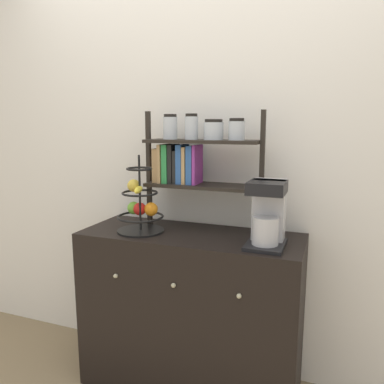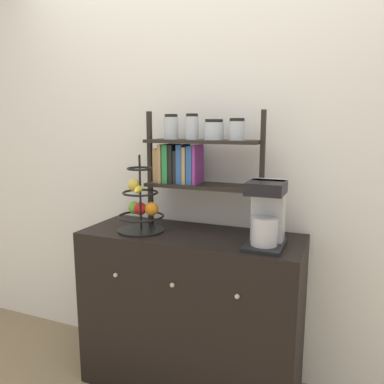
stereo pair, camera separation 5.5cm
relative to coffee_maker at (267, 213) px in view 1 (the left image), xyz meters
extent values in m
cube|color=silver|center=(-0.42, 0.33, 0.23)|extent=(7.00, 0.05, 2.60)
cube|color=black|center=(-0.42, 0.05, -0.61)|extent=(1.20, 0.46, 0.91)
sphere|color=#B2AD8C|center=(-0.75, -0.19, -0.36)|extent=(0.02, 0.02, 0.02)
sphere|color=#B2AD8C|center=(-0.42, -0.19, -0.36)|extent=(0.02, 0.02, 0.02)
sphere|color=#B2AD8C|center=(-0.09, -0.19, -0.36)|extent=(0.02, 0.02, 0.02)
cube|color=black|center=(0.00, -0.02, -0.15)|extent=(0.18, 0.24, 0.02)
cube|color=#B7B7BC|center=(0.00, 0.04, 0.01)|extent=(0.15, 0.10, 0.30)
cylinder|color=#B7B7BC|center=(0.00, -0.05, -0.08)|extent=(0.13, 0.13, 0.13)
cube|color=black|center=(0.00, -0.04, 0.13)|extent=(0.17, 0.19, 0.06)
cylinder|color=black|center=(-0.69, -0.01, -0.16)|extent=(0.26, 0.26, 0.01)
cylinder|color=black|center=(-0.69, -0.01, 0.06)|extent=(0.01, 0.01, 0.41)
torus|color=black|center=(-0.69, -0.01, -0.08)|extent=(0.26, 0.26, 0.01)
torus|color=black|center=(-0.69, -0.01, 0.06)|extent=(0.20, 0.20, 0.01)
torus|color=black|center=(-0.69, -0.01, 0.19)|extent=(0.14, 0.14, 0.01)
sphere|color=red|center=(-0.71, 0.02, -0.04)|extent=(0.07, 0.07, 0.07)
sphere|color=#6BAD33|center=(-0.75, 0.03, -0.04)|extent=(0.07, 0.07, 0.07)
sphere|color=orange|center=(-0.64, 0.03, -0.04)|extent=(0.08, 0.08, 0.08)
ellipsoid|color=yellow|center=(-0.69, -0.03, 0.08)|extent=(0.08, 0.15, 0.04)
sphere|color=gold|center=(-0.74, 0.01, 0.09)|extent=(0.07, 0.07, 0.07)
cube|color=black|center=(-0.72, 0.16, 0.17)|extent=(0.02, 0.02, 0.66)
cube|color=black|center=(-0.06, 0.16, 0.17)|extent=(0.02, 0.02, 0.66)
cube|color=black|center=(-0.39, 0.16, 0.09)|extent=(0.63, 0.20, 0.02)
cube|color=black|center=(-0.39, 0.16, 0.33)|extent=(0.63, 0.20, 0.02)
cube|color=tan|center=(-0.65, 0.16, 0.19)|extent=(0.03, 0.12, 0.19)
cube|color=tan|center=(-0.62, 0.16, 0.21)|extent=(0.02, 0.16, 0.22)
cube|color=#2D8C47|center=(-0.59, 0.16, 0.21)|extent=(0.03, 0.14, 0.22)
cube|color=black|center=(-0.56, 0.16, 0.21)|extent=(0.02, 0.13, 0.22)
cube|color=black|center=(-0.54, 0.16, 0.19)|extent=(0.02, 0.13, 0.18)
cube|color=#2D599E|center=(-0.51, 0.16, 0.21)|extent=(0.03, 0.13, 0.22)
cube|color=tan|center=(-0.48, 0.16, 0.20)|extent=(0.02, 0.13, 0.20)
cube|color=#2D599E|center=(-0.45, 0.16, 0.20)|extent=(0.03, 0.13, 0.21)
cube|color=#8C338C|center=(-0.42, 0.16, 0.21)|extent=(0.02, 0.14, 0.22)
cylinder|color=silver|center=(-0.58, 0.16, 0.40)|extent=(0.08, 0.08, 0.12)
cylinder|color=black|center=(-0.58, 0.16, 0.47)|extent=(0.07, 0.07, 0.02)
cylinder|color=silver|center=(-0.45, 0.16, 0.40)|extent=(0.07, 0.07, 0.12)
cylinder|color=black|center=(-0.45, 0.16, 0.47)|extent=(0.07, 0.07, 0.02)
cylinder|color=silver|center=(-0.33, 0.16, 0.39)|extent=(0.11, 0.11, 0.09)
cylinder|color=black|center=(-0.33, 0.16, 0.44)|extent=(0.10, 0.10, 0.02)
cylinder|color=silver|center=(-0.20, 0.16, 0.39)|extent=(0.09, 0.09, 0.10)
cylinder|color=black|center=(-0.20, 0.16, 0.45)|extent=(0.08, 0.08, 0.02)
camera|label=1|loc=(0.28, -1.78, 0.42)|focal=35.00mm
camera|label=2|loc=(0.33, -1.76, 0.42)|focal=35.00mm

